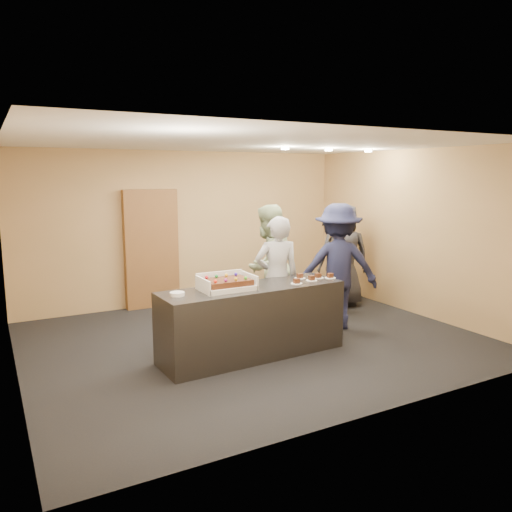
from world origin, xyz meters
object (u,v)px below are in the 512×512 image
at_px(storage_cabinet, 152,249).
at_px(plate_stack, 177,294).
at_px(person_dark_suit, 344,255).
at_px(person_server_grey, 277,278).
at_px(sheet_cake, 227,282).
at_px(cake_box, 226,286).
at_px(person_brown_extra, 336,266).
at_px(serving_counter, 253,321).
at_px(person_sage_man, 268,266).
at_px(person_navy_man, 338,266).

xyz_separation_m(storage_cabinet, plate_stack, (-0.60, -2.94, -0.10)).
bearing_deg(person_dark_suit, storage_cabinet, -1.78).
relative_size(person_server_grey, person_dark_suit, 0.96).
distance_m(sheet_cake, plate_stack, 0.64).
relative_size(cake_box, person_dark_suit, 0.36).
relative_size(sheet_cake, person_brown_extra, 0.34).
xyz_separation_m(serving_counter, sheet_cake, (-0.36, 0.00, 0.55)).
relative_size(person_server_grey, person_sage_man, 0.93).
relative_size(serving_counter, person_navy_man, 1.28).
xyz_separation_m(serving_counter, plate_stack, (-1.00, -0.01, 0.47)).
bearing_deg(serving_counter, storage_cabinet, 95.28).
xyz_separation_m(cake_box, plate_stack, (-0.64, -0.03, -0.02)).
bearing_deg(sheet_cake, person_dark_suit, 26.02).
xyz_separation_m(storage_cabinet, sheet_cake, (0.04, -2.94, -0.02)).
distance_m(cake_box, person_dark_suit, 3.26).
bearing_deg(plate_stack, serving_counter, 0.33).
height_order(plate_stack, person_dark_suit, person_dark_suit).
relative_size(serving_counter, sheet_cake, 4.34).
relative_size(person_server_grey, person_brown_extra, 1.08).
height_order(sheet_cake, plate_stack, sheet_cake).
height_order(person_sage_man, person_dark_suit, person_sage_man).
xyz_separation_m(sheet_cake, person_navy_man, (2.04, 0.45, -0.06)).
distance_m(plate_stack, person_sage_man, 2.05).
bearing_deg(serving_counter, person_server_grey, 33.07).
bearing_deg(plate_stack, person_brown_extra, 18.60).
relative_size(cake_box, person_brown_extra, 0.40).
bearing_deg(person_navy_man, person_server_grey, 27.87).
xyz_separation_m(person_server_grey, person_sage_man, (0.16, 0.54, 0.06)).
bearing_deg(cake_box, person_navy_man, 11.77).
bearing_deg(person_brown_extra, storage_cabinet, -88.98).
xyz_separation_m(person_server_grey, person_navy_man, (1.06, 0.00, 0.07)).
distance_m(sheet_cake, person_sage_man, 1.52).
height_order(storage_cabinet, plate_stack, storage_cabinet).
xyz_separation_m(sheet_cake, person_sage_man, (1.15, 0.99, -0.07)).
bearing_deg(person_sage_man, person_navy_man, 119.09).
relative_size(storage_cabinet, person_dark_suit, 1.14).
xyz_separation_m(sheet_cake, person_brown_extra, (2.46, 1.04, -0.19)).
height_order(person_sage_man, person_brown_extra, person_sage_man).
bearing_deg(plate_stack, person_dark_suit, 21.93).
xyz_separation_m(storage_cabinet, person_dark_suit, (2.98, -1.50, -0.12)).
distance_m(cake_box, plate_stack, 0.64).
relative_size(plate_stack, person_dark_suit, 0.10).
distance_m(plate_stack, person_brown_extra, 3.27).
distance_m(person_server_grey, person_brown_extra, 1.59).
relative_size(sheet_cake, plate_stack, 3.23).
distance_m(cake_box, sheet_cake, 0.06).
xyz_separation_m(storage_cabinet, person_server_grey, (1.03, -2.49, -0.16)).
relative_size(person_sage_man, person_navy_man, 0.99).
height_order(serving_counter, person_server_grey, person_server_grey).
xyz_separation_m(serving_counter, storage_cabinet, (-0.40, 2.94, 0.57)).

